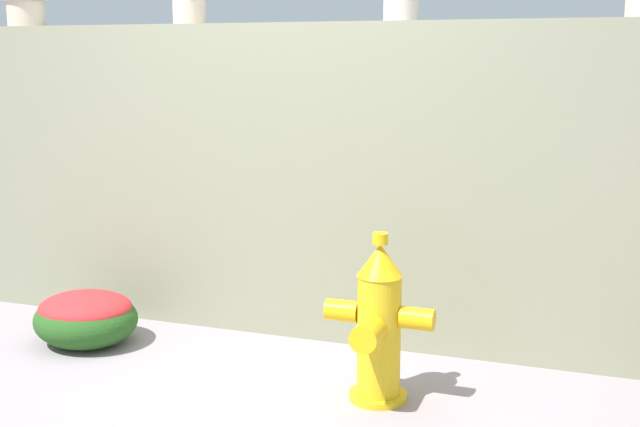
% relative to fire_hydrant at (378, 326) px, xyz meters
% --- Properties ---
extents(ground_plane, '(24.00, 24.00, 0.00)m').
position_rel_fire_hydrant_xyz_m(ground_plane, '(-0.71, -0.13, -0.35)').
color(ground_plane, gray).
extents(stone_wall, '(6.57, 0.38, 1.70)m').
position_rel_fire_hydrant_xyz_m(stone_wall, '(-0.71, 0.82, 0.50)').
color(stone_wall, gray).
rests_on(stone_wall, ground).
extents(fire_hydrant, '(0.49, 0.39, 0.77)m').
position_rel_fire_hydrant_xyz_m(fire_hydrant, '(0.00, 0.00, 0.00)').
color(fire_hydrant, gold).
rests_on(fire_hydrant, ground).
extents(flower_bush_right, '(0.57, 0.51, 0.30)m').
position_rel_fire_hydrant_xyz_m(flower_bush_right, '(-1.67, 0.18, -0.20)').
color(flower_bush_right, '#25531C').
rests_on(flower_bush_right, ground).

